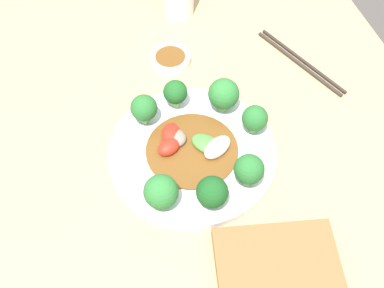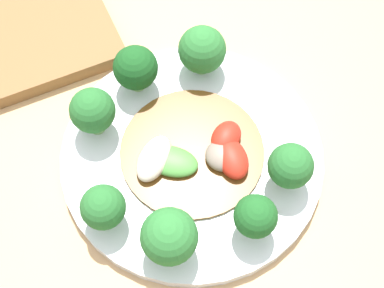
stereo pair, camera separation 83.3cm
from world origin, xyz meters
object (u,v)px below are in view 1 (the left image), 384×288
(broccoli_west, at_px, (212,192))
(sauce_dish, at_px, (170,59))
(broccoli_southeast, at_px, (224,94))
(broccoli_southwest, at_px, (249,170))
(broccoli_northwest, at_px, (161,192))
(broccoli_northeast, at_px, (144,108))
(broccoli_east, at_px, (175,93))
(plate, at_px, (192,153))
(chopsticks, at_px, (301,62))
(broccoli_south, at_px, (254,117))
(stirfry_center, at_px, (190,145))

(broccoli_west, xyz_separation_m, sauce_dish, (0.35, -0.03, -0.04))
(broccoli_west, height_order, broccoli_southeast, broccoli_southeast)
(broccoli_southwest, xyz_separation_m, broccoli_southeast, (0.17, -0.01, 0.00))
(broccoli_northwest, bearing_deg, broccoli_northeast, -4.85)
(broccoli_east, height_order, broccoli_southeast, broccoli_southeast)
(plate, xyz_separation_m, chopsticks, (0.16, -0.28, -0.00))
(broccoli_southwest, xyz_separation_m, sauce_dish, (0.32, 0.04, -0.04))
(chopsticks, bearing_deg, broccoli_northeast, 101.68)
(broccoli_west, bearing_deg, broccoli_northeast, 17.42)
(broccoli_south, height_order, broccoli_west, broccoli_west)
(broccoli_west, bearing_deg, broccoli_southwest, -72.38)
(chopsticks, bearing_deg, sauce_dish, 72.58)
(broccoli_southwest, relative_size, stirfry_center, 0.40)
(plate, xyz_separation_m, sauce_dish, (0.24, -0.03, 0.00))
(broccoli_southwest, bearing_deg, chopsticks, -40.02)
(broccoli_southeast, bearing_deg, stirfry_center, 130.02)
(plate, height_order, stirfry_center, stirfry_center)
(broccoli_south, height_order, broccoli_northwest, broccoli_northwest)
(broccoli_southeast, bearing_deg, broccoli_east, 68.65)
(plate, distance_m, broccoli_northeast, 0.12)
(sauce_dish, bearing_deg, broccoli_southwest, -172.21)
(sauce_dish, bearing_deg, broccoli_southeast, -160.24)
(broccoli_northeast, relative_size, stirfry_center, 0.38)
(broccoli_south, distance_m, broccoli_west, 0.17)
(broccoli_west, relative_size, broccoli_southeast, 0.91)
(broccoli_south, xyz_separation_m, broccoli_northeast, (0.07, 0.18, 0.00))
(broccoli_west, distance_m, sauce_dish, 0.35)
(plate, xyz_separation_m, broccoli_southeast, (0.08, -0.08, 0.05))
(broccoli_east, xyz_separation_m, sauce_dish, (0.13, -0.02, -0.04))
(broccoli_south, xyz_separation_m, broccoli_east, (0.09, 0.12, 0.00))
(broccoli_northeast, xyz_separation_m, broccoli_southeast, (-0.01, -0.14, 0.00))
(plate, bearing_deg, broccoli_northwest, 138.48)
(broccoli_east, height_order, sauce_dish, broccoli_east)
(sauce_dish, bearing_deg, plate, 173.91)
(stirfry_center, relative_size, chopsticks, 0.74)
(broccoli_southwest, bearing_deg, sauce_dish, 7.79)
(chopsticks, relative_size, sauce_dish, 2.68)
(broccoli_southeast, bearing_deg, broccoli_northeast, 85.87)
(broccoli_south, bearing_deg, plate, 97.20)
(stirfry_center, bearing_deg, broccoli_south, -86.26)
(chopsticks, bearing_deg, broccoli_east, 100.02)
(sauce_dish, bearing_deg, stirfry_center, 173.48)
(stirfry_center, distance_m, chopsticks, 0.32)
(broccoli_south, relative_size, broccoli_west, 0.93)
(broccoli_west, distance_m, broccoli_northwest, 0.08)
(broccoli_northwest, bearing_deg, broccoli_west, -107.05)
(broccoli_northwest, xyz_separation_m, broccoli_southeast, (0.16, -0.16, 0.00))
(plate, bearing_deg, sauce_dish, -6.09)
(broccoli_northeast, height_order, sauce_dish, broccoli_northeast)
(chopsticks, distance_m, sauce_dish, 0.26)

